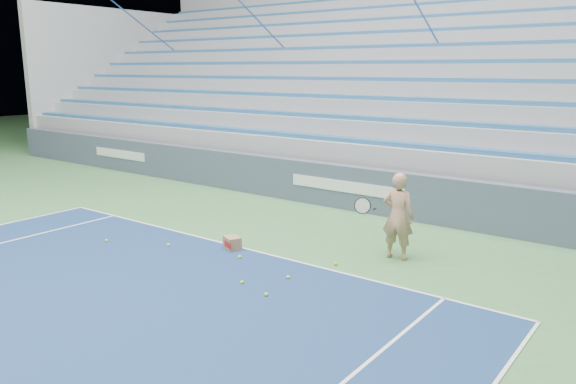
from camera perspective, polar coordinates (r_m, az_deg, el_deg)
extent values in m
cube|color=white|center=(11.11, -4.60, -5.68)|extent=(10.97, 0.05, 0.00)
cube|color=#3F4C60|center=(14.11, 6.18, 0.45)|extent=(30.00, 0.30, 1.10)
cube|color=white|center=(20.07, -16.74, 3.71)|extent=(2.60, 0.02, 0.28)
cube|color=white|center=(13.97, 5.85, 0.54)|extent=(3.20, 0.02, 0.28)
cube|color=#96989E|center=(18.11, 13.61, 2.83)|extent=(30.00, 8.50, 1.10)
cube|color=#96989E|center=(18.00, 13.74, 5.34)|extent=(30.00, 8.50, 0.50)
cube|color=#285B92|center=(14.51, 7.66, 5.17)|extent=(29.60, 0.42, 0.11)
cube|color=#96989E|center=(18.34, 14.35, 7.01)|extent=(30.00, 7.65, 0.50)
cube|color=#285B92|center=(15.20, 9.30, 7.34)|extent=(29.60, 0.42, 0.11)
cube|color=#96989E|center=(18.69, 14.95, 8.61)|extent=(30.00, 6.80, 0.50)
cube|color=#285B92|center=(15.92, 10.82, 9.31)|extent=(29.60, 0.42, 0.11)
cube|color=#96989E|center=(19.06, 15.53, 10.15)|extent=(30.00, 5.95, 0.50)
cube|color=#285B92|center=(16.67, 12.21, 11.11)|extent=(29.60, 0.42, 0.11)
cube|color=#96989E|center=(19.45, 16.09, 11.63)|extent=(30.00, 5.10, 0.50)
cube|color=#285B92|center=(17.44, 13.50, 12.74)|extent=(29.60, 0.42, 0.11)
cube|color=#96989E|center=(19.85, 16.63, 13.05)|extent=(30.00, 4.25, 0.50)
cube|color=#285B92|center=(18.23, 14.69, 14.22)|extent=(29.60, 0.42, 0.11)
cube|color=#96989E|center=(20.26, 17.16, 14.42)|extent=(30.00, 3.40, 0.50)
cube|color=#285B92|center=(19.04, 15.79, 15.58)|extent=(29.60, 0.42, 0.11)
cube|color=#96989E|center=(20.69, 17.67, 15.72)|extent=(30.00, 2.55, 0.50)
cube|color=#285B92|center=(19.87, 16.82, 16.82)|extent=(29.60, 0.42, 0.11)
cube|color=#96989E|center=(21.13, 18.17, 16.97)|extent=(30.00, 1.70, 0.50)
cube|color=#285B92|center=(20.71, 17.77, 17.95)|extent=(29.60, 0.42, 0.11)
cube|color=#96989E|center=(27.61, -16.84, 11.06)|extent=(0.30, 8.80, 6.10)
cube|color=#96989E|center=(22.13, 18.87, 12.28)|extent=(31.00, 0.40, 7.30)
cylinder|color=#305BA9|center=(25.17, -12.65, 14.74)|extent=(0.05, 8.53, 5.04)
cylinder|color=#305BA9|center=(21.00, -1.52, 15.54)|extent=(0.05, 8.53, 5.04)
cylinder|color=#305BA9|center=(17.91, 14.29, 15.71)|extent=(0.05, 8.53, 5.04)
imported|color=tan|center=(10.49, 11.11, -2.42)|extent=(0.64, 0.46, 1.63)
cylinder|color=black|center=(10.40, 8.80, -1.70)|extent=(0.12, 0.27, 0.08)
cylinder|color=beige|center=(10.18, 7.58, -1.39)|extent=(0.29, 0.16, 0.28)
torus|color=black|center=(10.18, 7.58, -1.39)|extent=(0.31, 0.18, 0.30)
cube|color=#986C49|center=(11.05, -5.68, -5.19)|extent=(0.42, 0.37, 0.26)
cube|color=#B21E19|center=(10.96, -6.16, -5.35)|extent=(0.26, 0.12, 0.12)
sphere|color=#C9DA2C|center=(11.44, -12.04, -5.28)|extent=(0.07, 0.07, 0.07)
sphere|color=#C9DA2C|center=(10.20, 4.87, -7.25)|extent=(0.07, 0.07, 0.07)
sphere|color=#C9DA2C|center=(9.52, 0.02, -8.67)|extent=(0.07, 0.07, 0.07)
sphere|color=#C9DA2C|center=(8.85, -2.26, -10.37)|extent=(0.07, 0.07, 0.07)
sphere|color=#C9DA2C|center=(12.05, -17.98, -4.73)|extent=(0.07, 0.07, 0.07)
sphere|color=#C9DA2C|center=(10.54, -4.92, -6.59)|extent=(0.07, 0.07, 0.07)
sphere|color=#C9DA2C|center=(9.35, -4.68, -9.13)|extent=(0.07, 0.07, 0.07)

